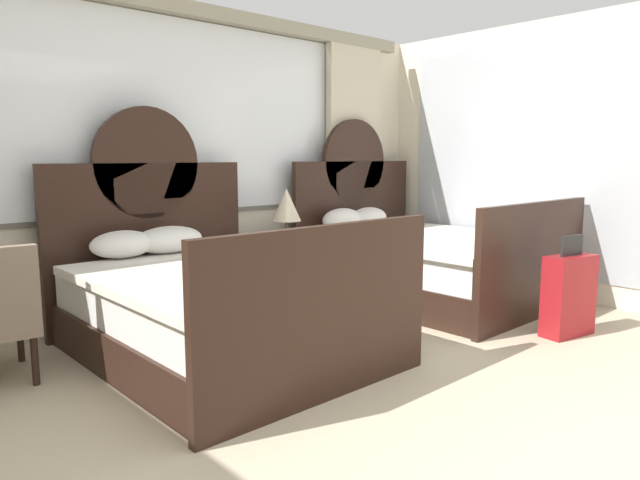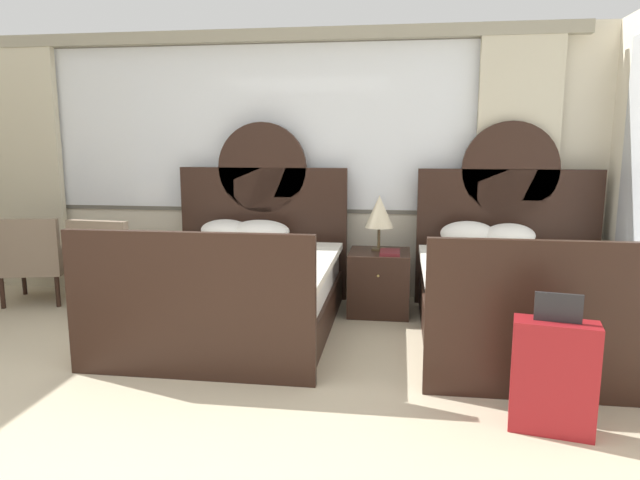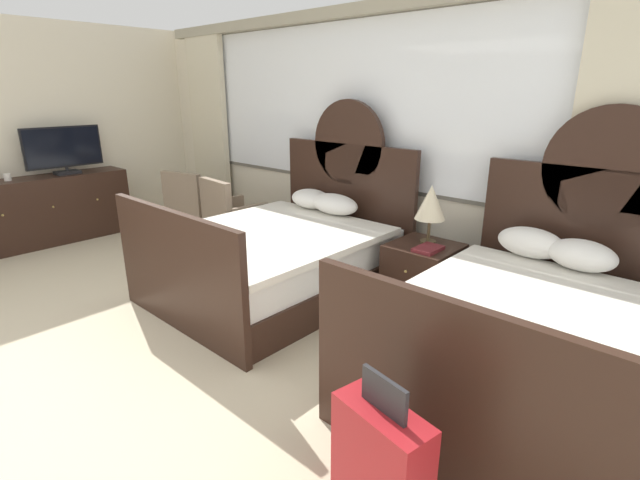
{
  "view_description": "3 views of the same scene",
  "coord_description": "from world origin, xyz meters",
  "px_view_note": "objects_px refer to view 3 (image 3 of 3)",
  "views": [
    {
      "loc": [
        -2.07,
        -0.95,
        1.39
      ],
      "look_at": [
        0.66,
        2.04,
        0.8
      ],
      "focal_mm": 32.39,
      "sensor_mm": 36.0,
      "label": 1
    },
    {
      "loc": [
        1.45,
        -2.1,
        1.59
      ],
      "look_at": [
        0.81,
        2.38,
        0.8
      ],
      "focal_mm": 31.68,
      "sensor_mm": 36.0,
      "label": 2
    },
    {
      "loc": [
        3.17,
        -0.36,
        1.88
      ],
      "look_at": [
        0.72,
        2.33,
        0.69
      ],
      "focal_mm": 25.86,
      "sensor_mm": 36.0,
      "label": 3
    }
  ],
  "objects_px": {
    "armchair_by_window_left": "(230,212)",
    "dresser_minibar": "(47,210)",
    "cup_on_dresser": "(7,177)",
    "suitcase_on_floor": "(380,472)",
    "armchair_by_window_centre": "(193,201)",
    "bed_near_window": "(281,254)",
    "nightstand_between_beds": "(422,276)",
    "book_on_nightstand": "(428,249)",
    "tv_flatscreen": "(64,150)",
    "table_lamp_on_nightstand": "(431,203)",
    "bed_near_mirror": "(541,341)"
  },
  "relations": [
    {
      "from": "nightstand_between_beds",
      "to": "armchair_by_window_centre",
      "type": "bearing_deg",
      "value": -177.36
    },
    {
      "from": "bed_near_window",
      "to": "cup_on_dresser",
      "type": "height_order",
      "value": "bed_near_window"
    },
    {
      "from": "table_lamp_on_nightstand",
      "to": "book_on_nightstand",
      "type": "bearing_deg",
      "value": -59.41
    },
    {
      "from": "table_lamp_on_nightstand",
      "to": "suitcase_on_floor",
      "type": "height_order",
      "value": "table_lamp_on_nightstand"
    },
    {
      "from": "dresser_minibar",
      "to": "bed_near_window",
      "type": "bearing_deg",
      "value": 16.92
    },
    {
      "from": "bed_near_window",
      "to": "tv_flatscreen",
      "type": "xyz_separation_m",
      "value": [
        -3.23,
        -0.69,
        0.79
      ]
    },
    {
      "from": "dresser_minibar",
      "to": "armchair_by_window_left",
      "type": "xyz_separation_m",
      "value": [
        1.88,
        1.44,
        0.03
      ]
    },
    {
      "from": "nightstand_between_beds",
      "to": "bed_near_mirror",
      "type": "bearing_deg",
      "value": -26.93
    },
    {
      "from": "tv_flatscreen",
      "to": "suitcase_on_floor",
      "type": "bearing_deg",
      "value": -8.46
    },
    {
      "from": "bed_near_mirror",
      "to": "nightstand_between_beds",
      "type": "xyz_separation_m",
      "value": [
        -1.2,
        0.61,
        -0.08
      ]
    },
    {
      "from": "cup_on_dresser",
      "to": "suitcase_on_floor",
      "type": "height_order",
      "value": "cup_on_dresser"
    },
    {
      "from": "tv_flatscreen",
      "to": "armchair_by_window_centre",
      "type": "bearing_deg",
      "value": 47.58
    },
    {
      "from": "bed_near_window",
      "to": "armchair_by_window_left",
      "type": "bearing_deg",
      "value": 162.08
    },
    {
      "from": "table_lamp_on_nightstand",
      "to": "armchair_by_window_left",
      "type": "xyz_separation_m",
      "value": [
        -2.57,
        -0.23,
        -0.49
      ]
    },
    {
      "from": "cup_on_dresser",
      "to": "suitcase_on_floor",
      "type": "bearing_deg",
      "value": -1.66
    },
    {
      "from": "dresser_minibar",
      "to": "suitcase_on_floor",
      "type": "xyz_separation_m",
      "value": [
        5.49,
        -0.51,
        -0.1
      ]
    },
    {
      "from": "book_on_nightstand",
      "to": "suitcase_on_floor",
      "type": "bearing_deg",
      "value": -64.87
    },
    {
      "from": "tv_flatscreen",
      "to": "cup_on_dresser",
      "type": "distance_m",
      "value": 0.71
    },
    {
      "from": "book_on_nightstand",
      "to": "armchair_by_window_centre",
      "type": "height_order",
      "value": "armchair_by_window_centre"
    },
    {
      "from": "armchair_by_window_centre",
      "to": "book_on_nightstand",
      "type": "bearing_deg",
      "value": 0.73
    },
    {
      "from": "bed_near_window",
      "to": "dresser_minibar",
      "type": "height_order",
      "value": "bed_near_window"
    },
    {
      "from": "tv_flatscreen",
      "to": "armchair_by_window_centre",
      "type": "height_order",
      "value": "tv_flatscreen"
    },
    {
      "from": "dresser_minibar",
      "to": "cup_on_dresser",
      "type": "height_order",
      "value": "cup_on_dresser"
    },
    {
      "from": "dresser_minibar",
      "to": "armchair_by_window_centre",
      "type": "relative_size",
      "value": 2.23
    },
    {
      "from": "bed_near_mirror",
      "to": "suitcase_on_floor",
      "type": "distance_m",
      "value": 1.51
    },
    {
      "from": "armchair_by_window_centre",
      "to": "suitcase_on_floor",
      "type": "relative_size",
      "value": 1.1
    },
    {
      "from": "armchair_by_window_left",
      "to": "armchair_by_window_centre",
      "type": "distance_m",
      "value": 0.81
    },
    {
      "from": "cup_on_dresser",
      "to": "bed_near_mirror",
      "type": "bearing_deg",
      "value": 13.27
    },
    {
      "from": "bed_near_window",
      "to": "nightstand_between_beds",
      "type": "bearing_deg",
      "value": 26.61
    },
    {
      "from": "bed_near_mirror",
      "to": "table_lamp_on_nightstand",
      "type": "distance_m",
      "value": 1.5
    },
    {
      "from": "dresser_minibar",
      "to": "suitcase_on_floor",
      "type": "distance_m",
      "value": 5.52
    },
    {
      "from": "bed_near_window",
      "to": "table_lamp_on_nightstand",
      "type": "height_order",
      "value": "bed_near_window"
    },
    {
      "from": "armchair_by_window_left",
      "to": "dresser_minibar",
      "type": "bearing_deg",
      "value": -142.54
    },
    {
      "from": "table_lamp_on_nightstand",
      "to": "bed_near_window",
      "type": "bearing_deg",
      "value": -150.43
    },
    {
      "from": "bed_near_window",
      "to": "dresser_minibar",
      "type": "distance_m",
      "value": 3.4
    },
    {
      "from": "suitcase_on_floor",
      "to": "tv_flatscreen",
      "type": "bearing_deg",
      "value": 171.54
    },
    {
      "from": "suitcase_on_floor",
      "to": "armchair_by_window_centre",
      "type": "bearing_deg",
      "value": 156.26
    },
    {
      "from": "bed_near_window",
      "to": "tv_flatscreen",
      "type": "height_order",
      "value": "bed_near_window"
    },
    {
      "from": "table_lamp_on_nightstand",
      "to": "book_on_nightstand",
      "type": "relative_size",
      "value": 2.0
    },
    {
      "from": "book_on_nightstand",
      "to": "dresser_minibar",
      "type": "distance_m",
      "value": 4.8
    },
    {
      "from": "bed_near_mirror",
      "to": "dresser_minibar",
      "type": "distance_m",
      "value": 5.75
    },
    {
      "from": "bed_near_window",
      "to": "suitcase_on_floor",
      "type": "height_order",
      "value": "bed_near_window"
    },
    {
      "from": "bed_near_window",
      "to": "nightstand_between_beds",
      "type": "xyz_separation_m",
      "value": [
        1.21,
        0.61,
        -0.08
      ]
    },
    {
      "from": "bed_near_mirror",
      "to": "table_lamp_on_nightstand",
      "type": "relative_size",
      "value": 4.18
    },
    {
      "from": "table_lamp_on_nightstand",
      "to": "suitcase_on_floor",
      "type": "relative_size",
      "value": 0.66
    },
    {
      "from": "book_on_nightstand",
      "to": "cup_on_dresser",
      "type": "xyz_separation_m",
      "value": [
        -4.57,
        -1.83,
        0.29
      ]
    },
    {
      "from": "cup_on_dresser",
      "to": "dresser_minibar",
      "type": "bearing_deg",
      "value": 88.22
    },
    {
      "from": "cup_on_dresser",
      "to": "armchair_by_window_centre",
      "type": "height_order",
      "value": "cup_on_dresser"
    },
    {
      "from": "tv_flatscreen",
      "to": "armchair_by_window_centre",
      "type": "xyz_separation_m",
      "value": [
        1.04,
        1.14,
        -0.7
      ]
    },
    {
      "from": "nightstand_between_beds",
      "to": "table_lamp_on_nightstand",
      "type": "distance_m",
      "value": 0.66
    }
  ]
}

